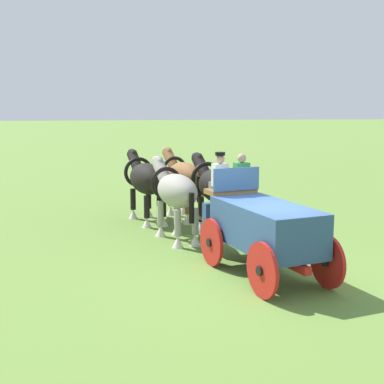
{
  "coord_description": "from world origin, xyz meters",
  "views": [
    {
      "loc": [
        -11.27,
        3.16,
        3.79
      ],
      "look_at": [
        4.37,
        1.05,
        1.2
      ],
      "focal_mm": 50.87,
      "sensor_mm": 36.0,
      "label": 1
    }
  ],
  "objects_px": {
    "draft_horse_rear_off": "(218,187)",
    "draft_horse_lead_near": "(146,180)",
    "draft_horse_lead_off": "(183,177)",
    "draft_horse_rear_near": "(175,192)",
    "show_wagon": "(262,225)"
  },
  "relations": [
    {
      "from": "show_wagon",
      "to": "draft_horse_lead_off",
      "type": "height_order",
      "value": "show_wagon"
    },
    {
      "from": "draft_horse_rear_near",
      "to": "draft_horse_rear_off",
      "type": "xyz_separation_m",
      "value": [
        0.33,
        -1.26,
        0.06
      ]
    },
    {
      "from": "draft_horse_rear_near",
      "to": "draft_horse_lead_off",
      "type": "xyz_separation_m",
      "value": [
        2.86,
        -0.57,
        0.03
      ]
    },
    {
      "from": "show_wagon",
      "to": "draft_horse_rear_near",
      "type": "distance_m",
      "value": 3.7
    },
    {
      "from": "draft_horse_rear_near",
      "to": "draft_horse_rear_off",
      "type": "height_order",
      "value": "draft_horse_rear_off"
    },
    {
      "from": "draft_horse_rear_off",
      "to": "draft_horse_lead_off",
      "type": "relative_size",
      "value": 0.96
    },
    {
      "from": "draft_horse_rear_off",
      "to": "draft_horse_lead_near",
      "type": "distance_m",
      "value": 2.91
    },
    {
      "from": "show_wagon",
      "to": "draft_horse_lead_near",
      "type": "bearing_deg",
      "value": 21.21
    },
    {
      "from": "draft_horse_rear_near",
      "to": "draft_horse_lead_off",
      "type": "bearing_deg",
      "value": -11.23
    },
    {
      "from": "show_wagon",
      "to": "draft_horse_rear_off",
      "type": "relative_size",
      "value": 1.94
    },
    {
      "from": "show_wagon",
      "to": "draft_horse_rear_off",
      "type": "height_order",
      "value": "show_wagon"
    },
    {
      "from": "draft_horse_lead_near",
      "to": "draft_horse_lead_off",
      "type": "xyz_separation_m",
      "value": [
        0.36,
        -1.25,
        0.01
      ]
    },
    {
      "from": "draft_horse_rear_off",
      "to": "draft_horse_lead_near",
      "type": "height_order",
      "value": "draft_horse_rear_off"
    },
    {
      "from": "draft_horse_lead_near",
      "to": "draft_horse_lead_off",
      "type": "height_order",
      "value": "draft_horse_lead_off"
    },
    {
      "from": "show_wagon",
      "to": "draft_horse_rear_off",
      "type": "bearing_deg",
      "value": 5.05
    }
  ]
}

